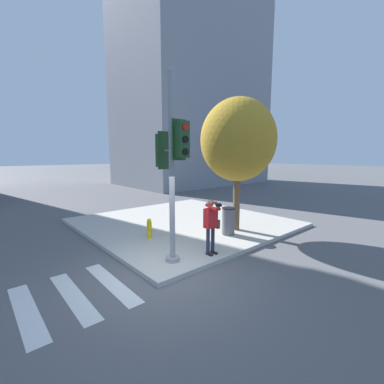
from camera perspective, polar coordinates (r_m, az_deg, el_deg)
name	(u,v)px	position (r m, az deg, el deg)	size (l,w,h in m)	color
ground_plane	(164,275)	(6.99, -6.31, -17.78)	(160.00, 160.00, 0.00)	#5B5B5E
sidewalk_corner	(183,222)	(11.58, -1.98, -6.74)	(8.00, 8.00, 0.13)	#BCB7AD
traffic_signal_pole	(172,161)	(6.83, -4.53, 6.87)	(0.45, 1.22, 5.10)	#939399
person_photographer	(211,222)	(7.60, 4.31, -6.61)	(0.58, 0.54, 1.65)	black
street_tree	(238,140)	(10.02, 10.18, 11.23)	(2.84, 2.84, 5.05)	brown
fire_hydrant	(149,228)	(9.29, -9.45, -7.99)	(0.17, 0.23, 0.70)	yellow
trash_bin	(228,221)	(9.63, 8.08, -6.39)	(0.49, 0.49, 1.01)	#5B5B60
building_right	(192,87)	(29.34, 0.02, 22.27)	(14.82, 10.02, 20.29)	gray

